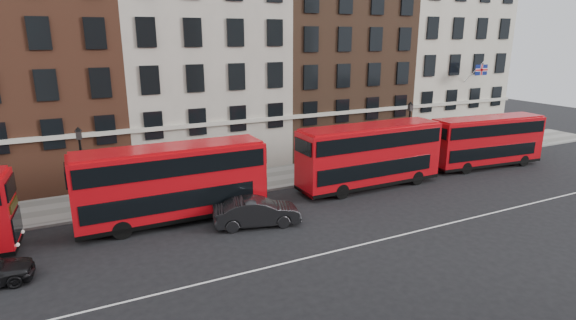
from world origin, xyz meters
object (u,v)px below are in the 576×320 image
bus_b (172,182)px  traffic_light (499,126)px  bus_c (370,154)px  bus_d (486,140)px  car_front (257,212)px

bus_b → traffic_light: (31.12, 3.07, -0.00)m
bus_c → bus_b: bearing=179.5°
bus_c → bus_d: bus_c is taller
bus_d → car_front: (-21.70, -2.72, -1.45)m
bus_c → car_front: bearing=-165.1°
bus_b → car_front: bearing=-33.1°
bus_d → traffic_light: 6.10m
bus_b → bus_c: bearing=0.1°
bus_c → traffic_light: 17.38m
bus_d → car_front: bearing=-167.5°
bus_b → traffic_light: bearing=5.8°
car_front → traffic_light: bearing=-65.0°
traffic_light → bus_c: bearing=-169.8°
car_front → bus_d: bearing=-69.9°
bus_c → bus_d: (11.83, 0.00, -0.19)m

